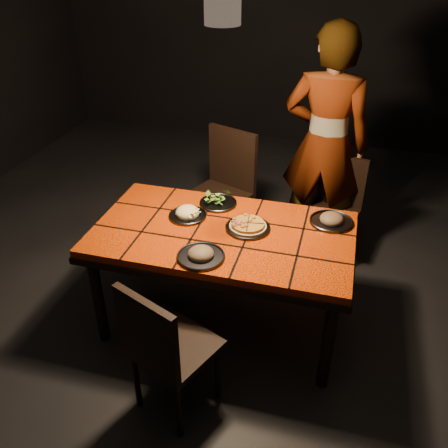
% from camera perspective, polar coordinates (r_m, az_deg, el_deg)
% --- Properties ---
extents(room_shell, '(6.04, 7.04, 3.08)m').
position_cam_1_polar(room_shell, '(2.61, -0.15, 13.24)').
color(room_shell, black).
rests_on(room_shell, ground).
extents(dining_table, '(1.62, 0.92, 0.75)m').
position_cam_1_polar(dining_table, '(2.98, -0.13, -2.05)').
color(dining_table, '#DE3E07').
rests_on(dining_table, ground).
extents(chair_near, '(0.52, 0.52, 0.88)m').
position_cam_1_polar(chair_near, '(2.55, -7.29, -14.37)').
color(chair_near, black).
rests_on(chair_near, ground).
extents(chair_far_left, '(0.59, 0.59, 1.00)m').
position_cam_1_polar(chair_far_left, '(3.89, 0.05, 4.96)').
color(chair_far_left, black).
rests_on(chair_far_left, ground).
extents(chair_far_right, '(0.45, 0.45, 0.85)m').
position_cam_1_polar(chair_far_right, '(3.89, 13.34, 2.58)').
color(chair_far_right, black).
rests_on(chair_far_right, ground).
extents(diner, '(0.70, 0.49, 1.84)m').
position_cam_1_polar(diner, '(3.81, 12.11, 9.33)').
color(diner, brown).
rests_on(diner, ground).
extents(pendant_lamp, '(0.18, 0.18, 1.06)m').
position_cam_1_polar(pendant_lamp, '(2.49, -0.17, 24.59)').
color(pendant_lamp, black).
rests_on(pendant_lamp, room_shell).
extents(plate_pizza, '(0.28, 0.28, 0.04)m').
position_cam_1_polar(plate_pizza, '(2.94, 2.88, -0.30)').
color(plate_pizza, '#3C3C41').
rests_on(plate_pizza, dining_table).
extents(plate_pasta, '(0.25, 0.25, 0.08)m').
position_cam_1_polar(plate_pasta, '(3.07, -4.40, 1.23)').
color(plate_pasta, '#3C3C41').
rests_on(plate_pasta, dining_table).
extents(plate_salad, '(0.25, 0.25, 0.07)m').
position_cam_1_polar(plate_salad, '(3.21, -0.71, 2.79)').
color(plate_salad, '#3C3C41').
rests_on(plate_salad, dining_table).
extents(plate_mushroom_a, '(0.28, 0.28, 0.09)m').
position_cam_1_polar(plate_mushroom_a, '(2.69, -2.80, -3.65)').
color(plate_mushroom_a, '#3C3C41').
rests_on(plate_mushroom_a, dining_table).
extents(plate_mushroom_b, '(0.28, 0.28, 0.09)m').
position_cam_1_polar(plate_mushroom_b, '(3.08, 12.81, 0.54)').
color(plate_mushroom_b, '#3C3C41').
rests_on(plate_mushroom_b, dining_table).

